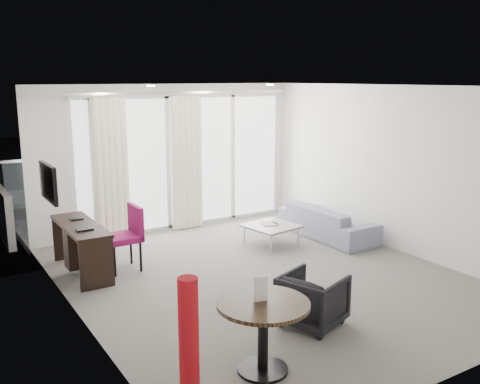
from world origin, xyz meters
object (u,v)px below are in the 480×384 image
desk_chair (122,239)px  red_lamp (189,355)px  round_table (263,337)px  coffee_table (271,235)px  rattan_chair_b (244,183)px  sofa (328,221)px  tub_armchair (313,300)px  rattan_chair_a (199,183)px  desk (81,249)px

desk_chair → red_lamp: 3.78m
round_table → coffee_table: round_table is taller
desk_chair → rattan_chair_b: 4.91m
coffee_table → sofa: sofa is taller
round_table → tub_armchair: round_table is taller
rattan_chair_a → tub_armchair: bearing=-114.0°
round_table → red_lamp: red_lamp is taller
desk_chair → coffee_table: (2.47, -0.17, -0.29)m
round_table → rattan_chair_b: size_ratio=1.19×
desk → tub_armchair: 3.45m
sofa → tub_armchair: bearing=136.3°
red_lamp → rattan_chair_a: 7.73m
desk → rattan_chair_a: size_ratio=1.70×
red_lamp → sofa: (4.35, 3.40, -0.35)m
coffee_table → rattan_chair_b: bearing=65.2°
rattan_chair_b → round_table: bearing=-133.3°
desk_chair → tub_armchair: 3.03m
round_table → red_lamp: size_ratio=0.69×
desk_chair → red_lamp: (-0.78, -3.70, 0.16)m
desk → rattan_chair_a: 4.48m
sofa → rattan_chair_a: (-0.71, 3.42, 0.17)m
desk → round_table: 3.57m
tub_armchair → rattan_chair_b: (2.73, 5.74, 0.07)m
rattan_chair_a → rattan_chair_b: (1.06, -0.17, -0.08)m
tub_armchair → desk_chair: bearing=2.8°
coffee_table → round_table: bearing=-126.3°
coffee_table → desk: bearing=172.9°
desk_chair → red_lamp: red_lamp is taller
sofa → rattan_chair_a: 3.50m
red_lamp → sofa: size_ratio=0.67×
desk_chair → sofa: size_ratio=0.49×
rattan_chair_a → desk_chair: bearing=-140.7°
coffee_table → desk_chair: bearing=176.1°
desk → round_table: bearing=-78.6°
desk → rattan_chair_a: bearing=40.8°
desk_chair → rattan_chair_b: bearing=36.6°
desk_chair → coffee_table: 2.50m
red_lamp → tub_armchair: (1.97, 0.91, -0.33)m
round_table → rattan_chair_b: bearing=59.1°
desk_chair → tub_armchair: bearing=-67.3°
tub_armchair → coffee_table: 2.92m
coffee_table → red_lamp: bearing=-132.7°
coffee_table → rattan_chair_a: (0.39, 3.30, 0.27)m
tub_armchair → coffee_table: bearing=-46.4°
desk → red_lamp: red_lamp is taller
round_table → red_lamp: bearing=-157.3°
round_table → sofa: (3.39, 3.00, -0.07)m
desk → red_lamp: (-0.25, -3.90, 0.28)m
desk_chair → round_table: 3.30m
round_table → rattan_chair_b: (3.74, 6.25, 0.02)m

